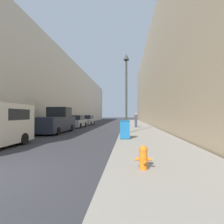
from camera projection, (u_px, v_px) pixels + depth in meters
The scene contains 10 objects.
sidewalk_right at pixel (138, 128), 21.47m from camera, with size 3.96×60.00×0.12m.
building_left_glass at pixel (44, 95), 30.92m from camera, with size 12.00×60.00×10.38m.
building_right_stone at pixel (184, 80), 28.84m from camera, with size 12.00×60.00×14.87m.
fire_hydrant at pixel (143, 157), 4.85m from camera, with size 0.46×0.35×0.67m.
trash_bin at pixel (125, 129), 11.01m from camera, with size 0.62×0.60×1.17m.
lamppost at pixel (126, 84), 14.56m from camera, with size 0.50×0.50×6.60m.
pickup_truck at pixel (56, 122), 15.96m from camera, with size 2.11×5.54×2.36m.
parked_sedan_near at pixel (76, 122), 22.48m from camera, with size 1.98×4.30×1.58m.
parked_sedan_far at pixel (87, 120), 28.44m from camera, with size 1.98×4.44×1.56m.
pedestrian_on_sidewalk at pixel (136, 120), 20.98m from camera, with size 0.35×0.23×1.73m.
Camera 1 is at (4.09, -3.70, 1.64)m, focal length 28.00 mm.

